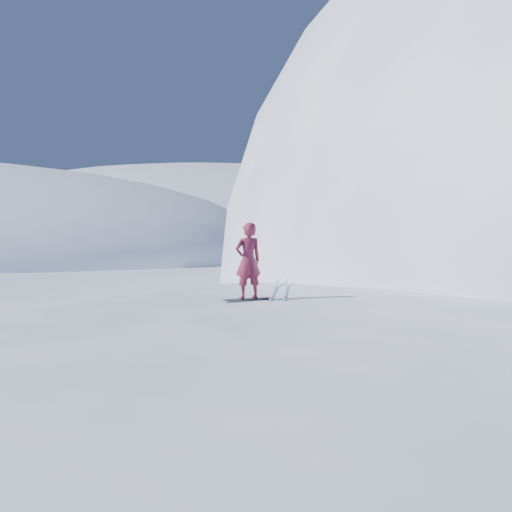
{
  "coord_description": "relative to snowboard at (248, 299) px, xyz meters",
  "views": [
    {
      "loc": [
        2.1,
        -12.92,
        4.34
      ],
      "look_at": [
        -1.27,
        2.76,
        3.5
      ],
      "focal_mm": 40.0,
      "sensor_mm": 36.0,
      "label": 1
    }
  ],
  "objects": [
    {
      "name": "ground",
      "position": [
        1.27,
        -1.76,
        -2.41
      ],
      "size": [
        400.0,
        400.0,
        0.0
      ],
      "primitive_type": "plane",
      "color": "white",
      "rests_on": "ground"
    },
    {
      "name": "board_tracks",
      "position": [
        0.38,
        2.93,
        0.01
      ],
      "size": [
        1.23,
        5.95,
        0.04
      ],
      "color": "silver",
      "rests_on": "ground"
    },
    {
      "name": "near_ridge",
      "position": [
        2.27,
        1.24,
        -2.41
      ],
      "size": [
        36.0,
        28.0,
        4.8
      ],
      "primitive_type": "ellipsoid",
      "color": "white",
      "rests_on": "ground"
    },
    {
      "name": "snowboard",
      "position": [
        0.0,
        0.0,
        0.0
      ],
      "size": [
        1.22,
        1.02,
        0.02
      ],
      "primitive_type": "cube",
      "rotation": [
        0.0,
        0.0,
        0.65
      ],
      "color": "black",
      "rests_on": "near_ridge"
    },
    {
      "name": "wind_bumps",
      "position": [
        0.71,
        0.36,
        -2.41
      ],
      "size": [
        16.0,
        14.4,
        1.0
      ],
      "color": "white",
      "rests_on": "ground"
    },
    {
      "name": "far_ridge_c",
      "position": [
        -38.73,
        108.24,
        -2.41
      ],
      "size": [
        140.0,
        90.0,
        36.0
      ],
      "primitive_type": "ellipsoid",
      "color": "white",
      "rests_on": "ground"
    },
    {
      "name": "snowboarder",
      "position": [
        0.0,
        0.0,
        1.02
      ],
      "size": [
        0.88,
        0.83,
        2.01
      ],
      "primitive_type": "imported",
      "rotation": [
        0.0,
        0.0,
        3.8
      ],
      "color": "maroon",
      "rests_on": "snowboard"
    }
  ]
}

